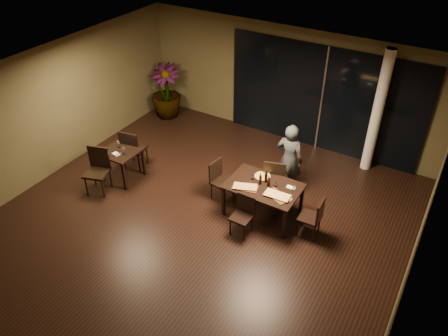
# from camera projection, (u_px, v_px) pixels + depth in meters

# --- Properties ---
(ground) EXTENTS (8.00, 8.00, 0.00)m
(ground) POSITION_uv_depth(u_px,v_px,m) (202.00, 219.00, 9.19)
(ground) COLOR black
(ground) RESTS_ON ground
(wall_back) EXTENTS (8.00, 0.10, 3.00)m
(wall_back) POSITION_uv_depth(u_px,v_px,m) (287.00, 84.00, 11.17)
(wall_back) COLOR brown
(wall_back) RESTS_ON ground
(wall_front) EXTENTS (8.00, 0.10, 3.00)m
(wall_front) POSITION_uv_depth(u_px,v_px,m) (22.00, 315.00, 5.48)
(wall_front) COLOR brown
(wall_front) RESTS_ON ground
(wall_left) EXTENTS (0.10, 8.00, 3.00)m
(wall_left) POSITION_uv_depth(u_px,v_px,m) (53.00, 109.00, 10.02)
(wall_left) COLOR brown
(wall_left) RESTS_ON ground
(wall_right) EXTENTS (0.10, 8.00, 3.00)m
(wall_right) POSITION_uv_depth(u_px,v_px,m) (422.00, 236.00, 6.62)
(wall_right) COLOR brown
(wall_right) RESTS_ON ground
(ceiling) EXTENTS (8.00, 8.00, 0.04)m
(ceiling) POSITION_uv_depth(u_px,v_px,m) (197.00, 86.00, 7.45)
(ceiling) COLOR silver
(ceiling) RESTS_ON wall_back
(window_panel) EXTENTS (5.00, 0.06, 2.70)m
(window_panel) POSITION_uv_depth(u_px,v_px,m) (322.00, 99.00, 10.77)
(window_panel) COLOR black
(window_panel) RESTS_ON ground
(column) EXTENTS (0.24, 0.24, 3.00)m
(column) POSITION_uv_depth(u_px,v_px,m) (377.00, 113.00, 9.88)
(column) COLOR white
(column) RESTS_ON ground
(main_table) EXTENTS (1.50, 1.00, 0.75)m
(main_table) POSITION_uv_depth(u_px,v_px,m) (263.00, 188.00, 8.94)
(main_table) COLOR black
(main_table) RESTS_ON ground
(side_table) EXTENTS (0.80, 0.80, 0.75)m
(side_table) POSITION_uv_depth(u_px,v_px,m) (121.00, 155.00, 10.04)
(side_table) COLOR black
(side_table) RESTS_ON ground
(chair_main_far) EXTENTS (0.60, 0.60, 1.03)m
(chair_main_far) POSITION_uv_depth(u_px,v_px,m) (274.00, 177.00, 9.42)
(chair_main_far) COLOR black
(chair_main_far) RESTS_ON ground
(chair_main_near) EXTENTS (0.40, 0.40, 0.85)m
(chair_main_near) POSITION_uv_depth(u_px,v_px,m) (243.00, 213.00, 8.63)
(chair_main_near) COLOR black
(chair_main_near) RESTS_ON ground
(chair_main_left) EXTENTS (0.48, 0.48, 0.92)m
(chair_main_left) POSITION_uv_depth(u_px,v_px,m) (220.00, 178.00, 9.51)
(chair_main_left) COLOR black
(chair_main_left) RESTS_ON ground
(chair_main_right) EXTENTS (0.43, 0.43, 0.89)m
(chair_main_right) POSITION_uv_depth(u_px,v_px,m) (314.00, 216.00, 8.51)
(chair_main_right) COLOR black
(chair_main_right) RESTS_ON ground
(chair_side_far) EXTENTS (0.58, 0.58, 1.06)m
(chair_side_far) POSITION_uv_depth(u_px,v_px,m) (132.00, 148.00, 10.37)
(chair_side_far) COLOR black
(chair_side_far) RESTS_ON ground
(chair_side_near) EXTENTS (0.62, 0.62, 1.05)m
(chair_side_near) POSITION_uv_depth(u_px,v_px,m) (98.00, 167.00, 9.71)
(chair_side_near) COLOR black
(chair_side_near) RESTS_ON ground
(diner) EXTENTS (0.57, 0.38, 1.69)m
(diner) POSITION_uv_depth(u_px,v_px,m) (289.00, 159.00, 9.52)
(diner) COLOR #292C2E
(diner) RESTS_ON ground
(potted_plant) EXTENTS (0.96, 0.96, 1.55)m
(potted_plant) POSITION_uv_depth(u_px,v_px,m) (166.00, 91.00, 12.49)
(potted_plant) COLOR #214F1A
(potted_plant) RESTS_ON ground
(pizza_board_left) EXTENTS (0.56, 0.37, 0.01)m
(pizza_board_left) POSITION_uv_depth(u_px,v_px,m) (245.00, 187.00, 8.83)
(pizza_board_left) COLOR #4C2918
(pizza_board_left) RESTS_ON main_table
(pizza_board_right) EXTENTS (0.57, 0.46, 0.01)m
(pizza_board_right) POSITION_uv_depth(u_px,v_px,m) (277.00, 196.00, 8.60)
(pizza_board_right) COLOR #432D15
(pizza_board_right) RESTS_ON main_table
(oblong_pizza_left) EXTENTS (0.50, 0.37, 0.02)m
(oblong_pizza_left) POSITION_uv_depth(u_px,v_px,m) (245.00, 187.00, 8.82)
(oblong_pizza_left) COLOR maroon
(oblong_pizza_left) RESTS_ON pizza_board_left
(oblong_pizza_right) EXTENTS (0.50, 0.26, 0.02)m
(oblong_pizza_right) POSITION_uv_depth(u_px,v_px,m) (277.00, 195.00, 8.59)
(oblong_pizza_right) COLOR #681B09
(oblong_pizza_right) RESTS_ON pizza_board_right
(round_pizza) EXTENTS (0.33, 0.33, 0.01)m
(round_pizza) POSITION_uv_depth(u_px,v_px,m) (262.00, 176.00, 9.15)
(round_pizza) COLOR #A62B12
(round_pizza) RESTS_ON main_table
(bottle_a) EXTENTS (0.06, 0.06, 0.27)m
(bottle_a) POSITION_uv_depth(u_px,v_px,m) (260.00, 179.00, 8.87)
(bottle_a) COLOR black
(bottle_a) RESTS_ON main_table
(bottle_b) EXTENTS (0.06, 0.06, 0.26)m
(bottle_b) POSITION_uv_depth(u_px,v_px,m) (269.00, 181.00, 8.81)
(bottle_b) COLOR black
(bottle_b) RESTS_ON main_table
(bottle_c) EXTENTS (0.06, 0.06, 0.29)m
(bottle_c) POSITION_uv_depth(u_px,v_px,m) (266.00, 176.00, 8.92)
(bottle_c) COLOR black
(bottle_c) RESTS_ON main_table
(tumbler_left) EXTENTS (0.07, 0.07, 0.09)m
(tumbler_left) POSITION_uv_depth(u_px,v_px,m) (253.00, 177.00, 9.05)
(tumbler_left) COLOR white
(tumbler_left) RESTS_ON main_table
(tumbler_right) EXTENTS (0.07, 0.07, 0.08)m
(tumbler_right) POSITION_uv_depth(u_px,v_px,m) (275.00, 184.00, 8.86)
(tumbler_right) COLOR white
(tumbler_right) RESTS_ON main_table
(napkin_near) EXTENTS (0.18, 0.10, 0.01)m
(napkin_near) POSITION_uv_depth(u_px,v_px,m) (287.00, 198.00, 8.54)
(napkin_near) COLOR white
(napkin_near) RESTS_ON main_table
(napkin_far) EXTENTS (0.18, 0.10, 0.01)m
(napkin_far) POSITION_uv_depth(u_px,v_px,m) (291.00, 188.00, 8.83)
(napkin_far) COLOR white
(napkin_far) RESTS_ON main_table
(wine_glass_a) EXTENTS (0.08, 0.08, 0.18)m
(wine_glass_a) POSITION_uv_depth(u_px,v_px,m) (118.00, 144.00, 10.02)
(wine_glass_a) COLOR white
(wine_glass_a) RESTS_ON side_table
(wine_glass_b) EXTENTS (0.08, 0.08, 0.18)m
(wine_glass_b) POSITION_uv_depth(u_px,v_px,m) (123.00, 151.00, 9.80)
(wine_glass_b) COLOR white
(wine_glass_b) RESTS_ON side_table
(side_napkin) EXTENTS (0.20, 0.15, 0.01)m
(side_napkin) POSITION_uv_depth(u_px,v_px,m) (116.00, 154.00, 9.85)
(side_napkin) COLOR white
(side_napkin) RESTS_ON side_table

